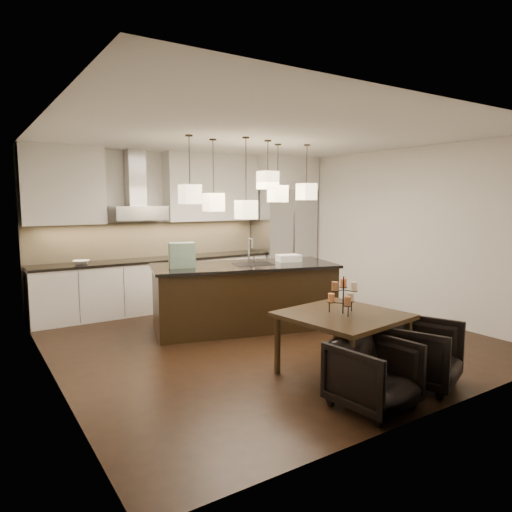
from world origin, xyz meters
TOP-DOWN VIEW (x-y plane):
  - floor at (0.00, 0.00)m, footprint 5.50×5.50m
  - ceiling at (0.00, 0.00)m, footprint 5.50×5.50m
  - wall_back at (0.00, 2.76)m, footprint 5.50×0.02m
  - wall_front at (0.00, -2.76)m, footprint 5.50×0.02m
  - wall_left at (-2.76, 0.00)m, footprint 0.02×5.50m
  - wall_right at (2.76, 0.00)m, footprint 0.02×5.50m
  - refrigerator at (2.10, 2.38)m, footprint 1.20×0.72m
  - fridge_panel at (2.10, 2.38)m, footprint 1.26×0.72m
  - lower_cabinets at (-0.62, 2.43)m, footprint 4.21×0.62m
  - countertop at (-0.62, 2.43)m, footprint 4.21×0.66m
  - backsplash at (-0.62, 2.73)m, footprint 4.21×0.02m
  - upper_cab_left at (-2.10, 2.57)m, footprint 1.25×0.35m
  - upper_cab_right at (0.55, 2.57)m, footprint 1.85×0.35m
  - hood_canopy at (-0.93, 2.48)m, footprint 0.90×0.52m
  - hood_chimney at (-0.93, 2.59)m, footprint 0.30×0.28m
  - fruit_bowl at (-1.92, 2.38)m, footprint 0.33×0.33m
  - island_body at (0.06, 0.62)m, footprint 2.84×1.74m
  - island_top at (0.06, 0.62)m, footprint 2.95×1.84m
  - faucet at (0.19, 0.70)m, footprint 0.17×0.27m
  - tote_bag at (-0.87, 0.81)m, footprint 0.40×0.28m
  - food_container at (0.82, 0.52)m, footprint 0.42×0.34m
  - dining_table at (-0.04, -1.62)m, footprint 1.32×1.32m
  - candelabra at (-0.04, -1.62)m, footprint 0.38×0.38m
  - candle_a at (0.09, -1.60)m, footprint 0.08×0.08m
  - candle_b at (-0.12, -1.51)m, footprint 0.08×0.08m
  - candle_c at (-0.09, -1.74)m, footprint 0.08×0.08m
  - candle_d at (0.05, -1.52)m, footprint 0.08×0.08m
  - candle_e at (-0.17, -1.61)m, footprint 0.08×0.08m
  - candle_f at (-0.01, -1.73)m, footprint 0.08×0.08m
  - armchair_left at (-0.36, -2.37)m, footprint 0.77×0.79m
  - armchair_right at (0.49, -2.26)m, footprint 0.95×0.96m
  - pendant_a at (-0.88, 0.48)m, footprint 0.24×0.24m
  - pendant_b at (-0.43, 0.66)m, footprint 0.24×0.24m
  - pendant_c at (0.30, 0.35)m, footprint 0.24×0.24m
  - pendant_d at (0.69, 0.64)m, footprint 0.24×0.24m
  - pendant_e at (1.10, 0.44)m, footprint 0.24×0.24m
  - pendant_f at (-0.14, 0.24)m, footprint 0.24×0.24m

SIDE VIEW (x-z plane):
  - floor at x=0.00m, z-range -0.02..0.00m
  - armchair_left at x=-0.36m, z-range 0.00..0.64m
  - armchair_right at x=0.49m, z-range 0.00..0.68m
  - dining_table at x=-0.04m, z-range 0.00..0.70m
  - lower_cabinets at x=-0.62m, z-range 0.00..0.88m
  - island_body at x=0.06m, z-range 0.00..0.93m
  - candle_a at x=0.09m, z-range 0.82..0.92m
  - candle_b at x=-0.12m, z-range 0.82..0.92m
  - candle_c at x=-0.09m, z-range 0.82..0.92m
  - countertop at x=-0.62m, z-range 0.88..0.92m
  - candelabra at x=-0.04m, z-range 0.70..1.12m
  - fruit_bowl at x=-1.92m, z-range 0.92..0.98m
  - island_top at x=0.06m, z-range 0.93..0.98m
  - candle_d at x=0.05m, z-range 0.97..1.07m
  - candle_e at x=-0.17m, z-range 0.97..1.07m
  - candle_f at x=-0.01m, z-range 0.97..1.07m
  - food_container at x=0.82m, z-range 0.98..1.08m
  - refrigerator at x=2.10m, z-range 0.00..2.15m
  - tote_bag at x=-0.87m, z-range 0.98..1.34m
  - faucet at x=0.19m, z-range 0.98..1.38m
  - backsplash at x=-0.62m, z-range 0.92..1.55m
  - wall_back at x=0.00m, z-range 0.00..2.80m
  - wall_front at x=0.00m, z-range 0.00..2.80m
  - wall_left at x=-2.76m, z-range 0.00..2.80m
  - wall_right at x=2.76m, z-range 0.00..2.80m
  - hood_canopy at x=-0.93m, z-range 1.60..1.84m
  - pendant_f at x=-0.14m, z-range 1.68..1.94m
  - pendant_b at x=-0.43m, z-range 1.78..2.04m
  - pendant_a at x=-0.88m, z-range 1.89..2.15m
  - pendant_d at x=0.69m, z-range 1.91..2.17m
  - pendant_e at x=1.10m, z-range 1.94..2.20m
  - upper_cab_left at x=-2.10m, z-range 1.55..2.80m
  - upper_cab_right at x=0.55m, z-range 1.55..2.80m
  - pendant_c at x=0.30m, z-range 2.10..2.36m
  - hood_chimney at x=-0.93m, z-range 1.84..2.80m
  - fridge_panel at x=2.10m, z-range 2.15..2.80m
  - ceiling at x=0.00m, z-range 2.80..2.82m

